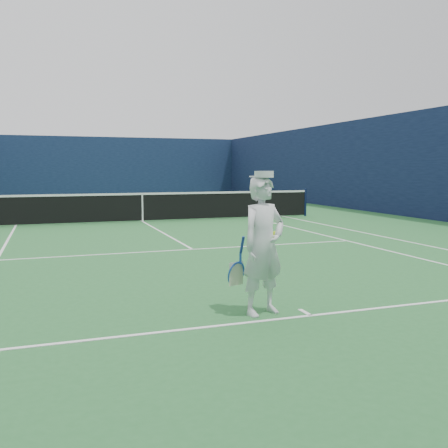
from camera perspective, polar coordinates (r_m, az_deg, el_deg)
name	(u,v)px	position (r m, az deg, el deg)	size (l,w,h in m)	color
ground	(143,222)	(17.66, -9.28, 0.27)	(80.00, 80.00, 0.00)	#276730
court_markings	(143,221)	(17.66, -9.28, 0.29)	(11.03, 23.83, 0.01)	white
windscreen_fence	(142,164)	(17.57, -9.40, 6.77)	(20.12, 36.12, 4.00)	#101D3A
tennis_net	(142,206)	(17.61, -9.31, 2.07)	(12.88, 0.09, 1.07)	#141E4C
tennis_player	(263,245)	(6.32, 4.51, -2.43)	(0.85, 0.59, 1.82)	white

